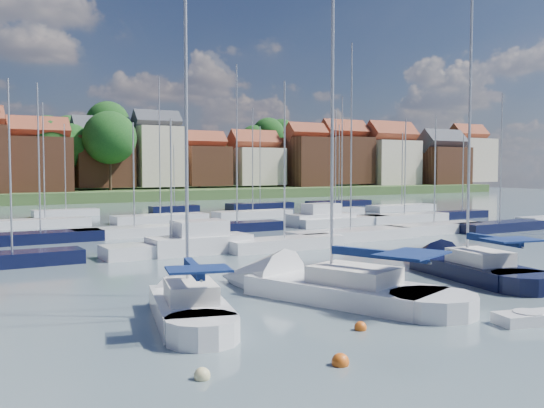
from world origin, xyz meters
TOP-DOWN VIEW (x-y plane):
  - ground at (0.00, 40.00)m, footprint 260.00×260.00m
  - sailboat_left at (-12.96, 4.33)m, footprint 4.96×9.91m
  - sailboat_centre at (-6.66, 4.96)m, footprint 7.82×13.74m
  - sailboat_navy at (3.42, 5.31)m, footprint 5.15×11.87m
  - tender at (-2.57, -3.56)m, footprint 2.71×1.76m
  - buoy_a at (-15.47, -2.72)m, footprint 0.46×0.46m
  - buoy_b at (-11.49, -3.74)m, footprint 0.52×0.52m
  - buoy_c at (-8.50, -1.02)m, footprint 0.44×0.44m
  - buoy_e at (2.31, 5.53)m, footprint 0.43×0.43m
  - buoy_g at (8.25, 6.46)m, footprint 0.54×0.54m
  - marina_field at (1.91, 35.15)m, footprint 79.62×41.41m
  - far_shore_town at (2.23, 132.67)m, footprint 212.46×90.00m

SIDE VIEW (x-z plane):
  - ground at x=0.00m, z-range 0.00..0.00m
  - buoy_a at x=-15.47m, z-range -0.23..0.23m
  - buoy_b at x=-11.49m, z-range -0.26..0.26m
  - buoy_c at x=-8.50m, z-range -0.22..0.22m
  - buoy_e at x=2.31m, z-range -0.22..0.22m
  - buoy_g at x=8.25m, z-range -0.27..0.27m
  - tender at x=-2.57m, z-range -0.06..0.48m
  - sailboat_centre at x=-6.66m, z-range -8.67..9.36m
  - sailboat_navy at x=3.42m, z-range -7.62..8.33m
  - sailboat_left at x=-12.96m, z-range -6.20..6.93m
  - marina_field at x=1.91m, z-range -7.53..8.40m
  - far_shore_town at x=2.23m, z-range -6.53..15.74m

